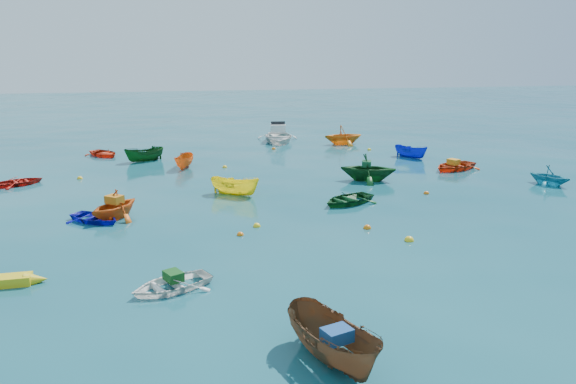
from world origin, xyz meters
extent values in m
plane|color=#0A404E|center=(0.00, 0.00, 0.00)|extent=(160.00, 160.00, 0.00)
imported|color=#0E0FB4|center=(-9.13, 2.99, 0.00)|extent=(3.15, 3.08, 0.53)
imported|color=white|center=(-5.77, -5.00, 0.00)|extent=(3.24, 2.90, 0.55)
imported|color=brown|center=(-1.83, -10.18, 0.00)|extent=(2.34, 3.67, 1.33)
imported|color=#DD5A14|center=(-8.32, 3.34, 0.00)|extent=(3.48, 3.54, 1.41)
imported|color=yellow|center=(-2.55, 6.50, 0.00)|extent=(2.92, 2.37, 1.08)
imported|color=#10461D|center=(2.78, 3.75, 0.00)|extent=(3.62, 3.30, 0.61)
imported|color=teal|center=(15.10, 5.38, 0.00)|extent=(2.81, 2.93, 1.19)
imported|color=#B3180E|center=(-14.29, 10.99, 0.00)|extent=(3.15, 2.83, 0.54)
imported|color=orange|center=(-5.05, 13.89, 0.00)|extent=(1.62, 2.77, 1.01)
imported|color=#104519|center=(5.37, 8.27, 0.00)|extent=(3.93, 3.67, 1.67)
imported|color=red|center=(11.74, 10.13, 0.00)|extent=(3.97, 3.53, 0.68)
imported|color=#0E1EB6|center=(10.63, 14.42, 0.00)|extent=(2.28, 2.63, 0.99)
imported|color=red|center=(-10.64, 19.11, 0.00)|extent=(3.32, 3.49, 0.59)
imported|color=orange|center=(7.54, 20.73, 0.00)|extent=(3.29, 2.90, 1.62)
imported|color=#104517|center=(-7.68, 16.63, 0.00)|extent=(2.96, 2.10, 1.07)
imported|color=silver|center=(2.63, 22.83, 0.00)|extent=(3.97, 5.13, 1.58)
cube|color=#124A17|center=(-5.68, -4.96, 0.43)|extent=(0.72, 0.78, 0.31)
cube|color=navy|center=(-1.78, -10.32, 0.83)|extent=(0.82, 0.71, 0.33)
cube|color=#C06813|center=(-8.29, 3.38, 0.88)|extent=(0.91, 0.88, 0.35)
cube|color=#124926|center=(5.28, 8.30, 1.00)|extent=(0.72, 0.81, 0.33)
cube|color=orange|center=(11.65, 10.08, 0.51)|extent=(0.78, 0.86, 0.34)
sphere|color=yellow|center=(3.57, -2.08, 0.00)|extent=(0.38, 0.38, 0.38)
sphere|color=orange|center=(2.43, -0.26, 0.00)|extent=(0.34, 0.34, 0.34)
sphere|color=yellow|center=(-11.17, 11.91, 0.00)|extent=(0.32, 0.32, 0.32)
sphere|color=orange|center=(-3.00, -0.11, 0.00)|extent=(0.29, 0.29, 0.29)
sphere|color=yellow|center=(-2.17, 0.90, 0.00)|extent=(0.33, 0.33, 0.33)
sphere|color=#D75E0B|center=(7.42, 4.74, 0.00)|extent=(0.30, 0.30, 0.30)
sphere|color=yellow|center=(-2.51, 13.49, 0.00)|extent=(0.30, 0.30, 0.30)
sphere|color=orange|center=(1.71, 19.49, 0.00)|extent=(0.30, 0.30, 0.30)
sphere|color=yellow|center=(8.73, 17.75, 0.00)|extent=(0.30, 0.30, 0.30)
camera|label=1|loc=(-5.26, -22.04, 7.53)|focal=35.00mm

